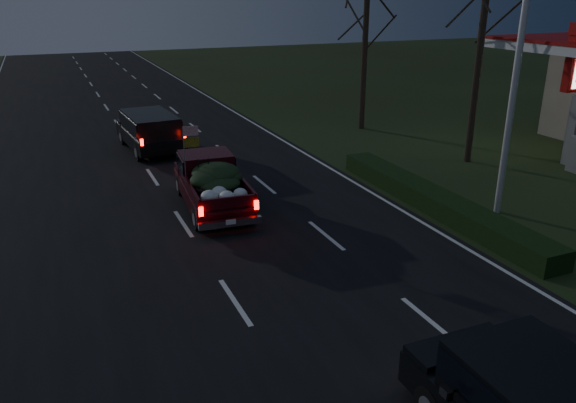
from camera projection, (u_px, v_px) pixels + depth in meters
name	position (u px, v px, depth m)	size (l,w,h in m)	color
ground	(235.00, 302.00, 12.79)	(120.00, 120.00, 0.00)	black
road_asphalt	(235.00, 302.00, 12.79)	(14.00, 120.00, 0.02)	black
hedge_row	(435.00, 201.00, 18.16)	(1.00, 10.00, 0.60)	black
light_pole	(521.00, 35.00, 16.11)	(0.50, 0.90, 9.16)	silver
bare_tree_mid	(486.00, 0.00, 21.22)	(3.60, 3.60, 8.50)	black
bare_tree_far	(366.00, 23.00, 27.26)	(3.60, 3.60, 7.00)	black
pickup_truck	(212.00, 181.00, 18.13)	(2.14, 4.80, 2.45)	#35070E
lead_suv	(150.00, 128.00, 24.66)	(2.29, 4.86, 1.36)	black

